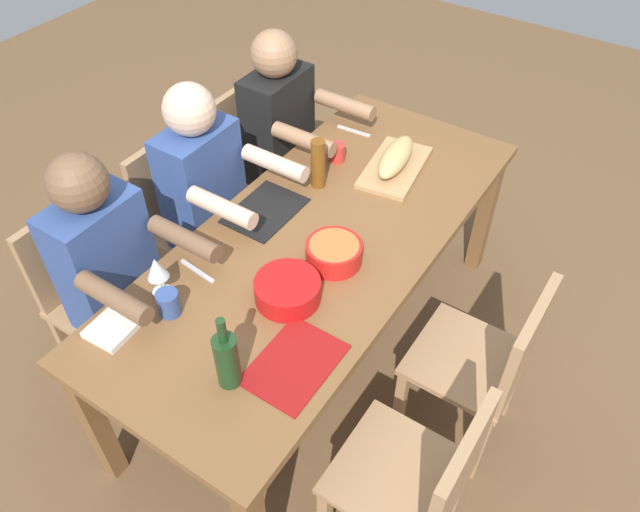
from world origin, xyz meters
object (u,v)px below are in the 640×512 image
at_px(chair_far_left, 95,289).
at_px(napkin_stack, 111,329).
at_px(bread_loaf, 396,157).
at_px(cutting_board, 395,167).
at_px(wine_glass, 157,270).
at_px(serving_bowl_pasta, 287,289).
at_px(dining_table, 320,251).
at_px(chair_near_center, 489,362).
at_px(wine_bottle, 227,359).
at_px(serving_bowl_fruit, 334,252).
at_px(beer_bottle, 318,164).
at_px(chair_near_left, 421,482).
at_px(cup_far_right, 337,152).
at_px(diner_far_right, 285,134).
at_px(diner_far_left, 114,271).
at_px(cup_far_left, 169,303).
at_px(diner_far_center, 210,194).
at_px(chair_far_right, 258,158).
at_px(chair_far_center, 186,216).

distance_m(chair_far_left, napkin_stack, 0.56).
bearing_deg(bread_loaf, cutting_board, 0.00).
bearing_deg(wine_glass, serving_bowl_pasta, -60.17).
height_order(dining_table, chair_near_center, chair_near_center).
bearing_deg(wine_bottle, serving_bowl_fruit, 1.26).
bearing_deg(bread_loaf, beer_bottle, 141.90).
relative_size(chair_near_left, beer_bottle, 3.86).
distance_m(chair_near_center, cup_far_right, 1.10).
relative_size(dining_table, chair_far_left, 2.35).
height_order(bread_loaf, wine_glass, wine_glass).
bearing_deg(napkin_stack, serving_bowl_pasta, -42.20).
bearing_deg(serving_bowl_pasta, diner_far_right, 36.34).
bearing_deg(diner_far_left, wine_bottle, -102.74).
bearing_deg(cup_far_left, chair_near_left, -86.69).
xyz_separation_m(chair_near_center, serving_bowl_pasta, (-0.33, 0.66, 0.31)).
bearing_deg(beer_bottle, bread_loaf, -38.10).
xyz_separation_m(diner_far_right, bread_loaf, (-0.01, -0.60, 0.11)).
relative_size(wine_bottle, cup_far_left, 3.12).
bearing_deg(chair_near_left, diner_far_left, 90.00).
height_order(serving_bowl_pasta, wine_bottle, wine_bottle).
relative_size(diner_far_center, napkin_stack, 8.57).
relative_size(chair_far_right, cup_far_left, 9.16).
distance_m(chair_far_center, chair_near_left, 1.59).
xyz_separation_m(diner_far_left, cup_far_left, (-0.06, -0.35, 0.09)).
distance_m(serving_bowl_pasta, bread_loaf, 0.87).
xyz_separation_m(bread_loaf, beer_bottle, (-0.28, 0.22, 0.04)).
bearing_deg(cutting_board, dining_table, 176.24).
bearing_deg(chair_near_left, serving_bowl_pasta, 71.85).
bearing_deg(chair_far_left, napkin_stack, -117.86).
distance_m(chair_far_center, diner_far_center, 0.28).
distance_m(diner_far_left, beer_bottle, 0.91).
xyz_separation_m(chair_far_right, cutting_board, (-0.01, -0.78, 0.27)).
bearing_deg(chair_far_right, bread_loaf, -90.89).
bearing_deg(dining_table, chair_near_center, -90.00).
bearing_deg(serving_bowl_fruit, bread_loaf, 7.66).
height_order(chair_near_left, bread_loaf, same).
bearing_deg(chair_far_right, wine_bottle, -144.98).
distance_m(bread_loaf, wine_bottle, 1.25).
bearing_deg(chair_far_left, chair_near_left, -90.00).
relative_size(chair_near_left, cup_far_right, 10.58).
bearing_deg(chair_near_left, wine_bottle, 104.39).
xyz_separation_m(diner_far_right, chair_near_left, (-1.10, -1.31, -0.21)).
height_order(bread_loaf, cup_far_right, bread_loaf).
distance_m(chair_far_left, cutting_board, 1.36).
distance_m(bread_loaf, wine_glass, 1.14).
xyz_separation_m(diner_far_center, wine_glass, (-0.55, -0.26, 0.16)).
xyz_separation_m(diner_far_right, beer_bottle, (-0.29, -0.38, 0.15)).
relative_size(chair_far_right, wine_bottle, 2.93).
distance_m(dining_table, wine_bottle, 0.74).
bearing_deg(diner_far_right, beer_bottle, -127.10).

